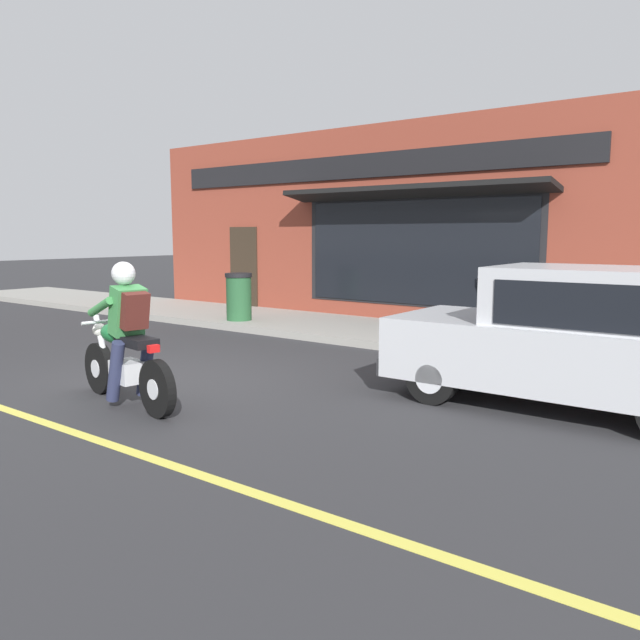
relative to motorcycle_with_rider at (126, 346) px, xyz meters
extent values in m
plane|color=#2B2B2D|center=(0.86, 0.34, -0.68)|extent=(80.00, 80.00, 0.00)
cube|color=gray|center=(5.86, 3.34, -0.61)|extent=(2.60, 22.00, 0.14)
cube|color=brown|center=(7.41, 1.75, 1.42)|extent=(0.50, 12.00, 4.20)
cube|color=black|center=(7.14, 0.25, 0.87)|extent=(0.04, 5.04, 2.10)
cube|color=black|center=(7.16, 0.25, 0.87)|extent=(0.02, 5.28, 2.20)
cube|color=#2D2319|center=(7.14, 5.05, 0.37)|extent=(0.04, 0.90, 2.10)
cube|color=black|center=(6.81, 0.25, 2.07)|extent=(0.81, 5.76, 0.24)
cube|color=black|center=(7.13, 1.75, 2.67)|extent=(0.06, 10.20, 0.50)
cylinder|color=black|center=(0.12, 0.71, -0.37)|extent=(0.20, 0.63, 0.62)
cylinder|color=silver|center=(0.12, 0.71, -0.37)|extent=(0.15, 0.23, 0.22)
cylinder|color=black|center=(-0.11, -0.67, -0.37)|extent=(0.20, 0.63, 0.62)
cylinder|color=silver|center=(-0.11, -0.67, -0.37)|extent=(0.15, 0.23, 0.22)
cube|color=silver|center=(-0.01, -0.03, -0.29)|extent=(0.34, 0.44, 0.24)
ellipsoid|color=#196B33|center=(0.03, 0.22, 0.12)|extent=(0.38, 0.56, 0.24)
cube|color=black|center=(-0.04, -0.25, 0.08)|extent=(0.35, 0.60, 0.10)
cylinder|color=silver|center=(0.10, 0.61, -0.05)|extent=(0.12, 0.33, 0.68)
cylinder|color=silver|center=(0.08, 0.49, 0.23)|extent=(0.56, 0.13, 0.04)
sphere|color=silver|center=(0.11, 0.66, 0.11)|extent=(0.16, 0.16, 0.16)
cylinder|color=silver|center=(0.09, -0.45, -0.39)|extent=(0.17, 0.56, 0.08)
cube|color=red|center=(-0.11, -0.62, 0.05)|extent=(0.13, 0.08, 0.08)
cylinder|color=#282D4C|center=(-0.20, -0.07, -0.25)|extent=(0.20, 0.37, 0.71)
cylinder|color=#282D4C|center=(0.16, -0.13, -0.25)|extent=(0.20, 0.37, 0.71)
cube|color=#387F42|center=(-0.01, -0.08, 0.40)|extent=(0.39, 0.38, 0.57)
cylinder|color=#387F42|center=(-0.17, 0.19, 0.44)|extent=(0.17, 0.53, 0.26)
cylinder|color=#387F42|center=(0.22, 0.13, 0.44)|extent=(0.17, 0.53, 0.26)
sphere|color=silver|center=(0.00, -0.02, 0.81)|extent=(0.26, 0.26, 0.26)
cube|color=#4C1E19|center=(-0.04, -0.23, 0.42)|extent=(0.32, 0.28, 0.42)
cylinder|color=black|center=(2.12, -2.73, -0.38)|extent=(0.19, 0.60, 0.60)
cylinder|color=silver|center=(2.12, -2.73, -0.38)|extent=(0.21, 0.33, 0.33)
cylinder|color=black|center=(3.56, -2.71, -0.38)|extent=(0.19, 0.60, 0.60)
cylinder|color=silver|center=(3.56, -2.71, -0.38)|extent=(0.21, 0.33, 0.33)
cube|color=#B7BABF|center=(2.86, -3.92, -0.08)|extent=(1.70, 3.72, 0.70)
cube|color=#B7BABF|center=(2.86, -4.17, 0.56)|extent=(1.47, 1.92, 0.66)
cube|color=black|center=(2.85, -3.30, 0.51)|extent=(1.33, 0.37, 0.51)
cube|color=black|center=(2.13, -4.18, 0.54)|extent=(0.05, 1.52, 0.46)
cube|color=black|center=(3.58, -4.16, 0.54)|extent=(0.05, 1.52, 0.46)
cube|color=silver|center=(2.32, -2.06, 0.04)|extent=(0.24, 0.04, 0.14)
cube|color=silver|center=(3.33, -2.05, 0.04)|extent=(0.24, 0.04, 0.14)
cube|color=#28282B|center=(2.83, -2.09, -0.33)|extent=(1.61, 0.14, 0.20)
cylinder|color=red|center=(5.46, -3.65, -0.46)|extent=(0.24, 0.24, 0.16)
cylinder|color=red|center=(5.46, -3.65, -0.09)|extent=(0.18, 0.18, 0.58)
sphere|color=red|center=(5.46, -3.65, 0.24)|extent=(0.20, 0.20, 0.20)
cylinder|color=red|center=(5.33, -3.65, -0.04)|extent=(0.10, 0.08, 0.08)
cylinder|color=red|center=(5.59, -3.65, -0.04)|extent=(0.10, 0.08, 0.08)
cylinder|color=#23512D|center=(5.12, 3.25, -0.09)|extent=(0.52, 0.52, 0.90)
cylinder|color=black|center=(5.12, 3.25, 0.40)|extent=(0.56, 0.56, 0.08)
camera|label=1|loc=(-4.18, -5.87, 1.24)|focal=35.00mm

